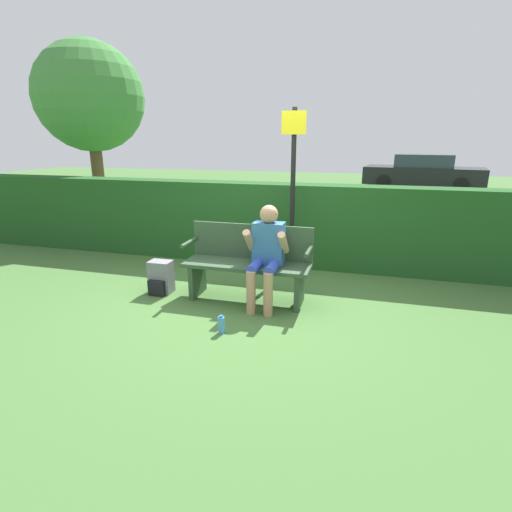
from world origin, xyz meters
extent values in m
plane|color=#426B33|center=(0.00, 0.00, 0.00)|extent=(40.00, 40.00, 0.00)
cube|color=#1E4C1E|center=(0.00, 1.67, 0.66)|extent=(12.00, 0.46, 1.32)
cube|color=#334C33|center=(0.00, 0.00, 0.47)|extent=(1.60, 0.50, 0.05)
cube|color=#334C33|center=(0.00, 0.23, 0.72)|extent=(1.60, 0.04, 0.45)
cube|color=#334C33|center=(-0.68, 0.00, 0.23)|extent=(0.06, 0.45, 0.45)
cube|color=#334C33|center=(0.68, 0.00, 0.23)|extent=(0.06, 0.45, 0.45)
cylinder|color=#334C33|center=(-0.78, 0.00, 0.72)|extent=(0.05, 0.45, 0.05)
cylinder|color=#334C33|center=(0.78, 0.00, 0.72)|extent=(0.05, 0.45, 0.05)
cube|color=#336699|center=(0.27, 0.05, 0.76)|extent=(0.38, 0.22, 0.53)
sphere|color=tan|center=(0.27, 0.05, 1.12)|extent=(0.22, 0.22, 0.22)
cylinder|color=#2D47B7|center=(0.17, -0.17, 0.53)|extent=(0.13, 0.43, 0.13)
cylinder|color=#2D47B7|center=(0.37, -0.17, 0.53)|extent=(0.13, 0.43, 0.13)
cylinder|color=tan|center=(0.17, -0.38, 0.26)|extent=(0.11, 0.11, 0.53)
cylinder|color=tan|center=(0.37, -0.38, 0.26)|extent=(0.11, 0.11, 0.53)
cylinder|color=tan|center=(0.06, -0.08, 0.82)|extent=(0.09, 0.32, 0.32)
cylinder|color=tan|center=(0.48, -0.08, 0.82)|extent=(0.09, 0.32, 0.32)
cube|color=slate|center=(-1.19, -0.04, 0.22)|extent=(0.30, 0.21, 0.44)
cube|color=black|center=(-1.19, -0.18, 0.11)|extent=(0.22, 0.07, 0.20)
cylinder|color=#4C8CCC|center=(0.00, -0.94, 0.09)|extent=(0.07, 0.07, 0.18)
cylinder|color=#2D66B2|center=(0.00, -0.94, 0.19)|extent=(0.04, 0.04, 0.02)
cylinder|color=black|center=(0.35, 1.19, 1.21)|extent=(0.07, 0.07, 2.42)
cube|color=yellow|center=(0.35, 1.15, 2.21)|extent=(0.34, 0.02, 0.31)
cube|color=black|center=(3.55, 13.33, 0.52)|extent=(4.81, 2.53, 0.70)
cube|color=#333D4C|center=(3.55, 13.33, 1.12)|extent=(2.42, 1.94, 0.51)
cylinder|color=black|center=(5.09, 13.99, 0.28)|extent=(0.58, 0.26, 0.56)
cylinder|color=black|center=(4.82, 12.24, 0.28)|extent=(0.58, 0.26, 0.56)
cylinder|color=black|center=(2.28, 14.42, 0.28)|extent=(0.58, 0.26, 0.56)
cylinder|color=black|center=(2.01, 12.68, 0.28)|extent=(0.58, 0.26, 0.56)
cylinder|color=brown|center=(-4.60, 3.43, 1.09)|extent=(0.27, 0.27, 2.17)
sphere|color=#42843D|center=(-4.60, 3.43, 2.87)|extent=(2.33, 2.33, 2.33)
camera|label=1|loc=(1.39, -4.58, 2.01)|focal=28.00mm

